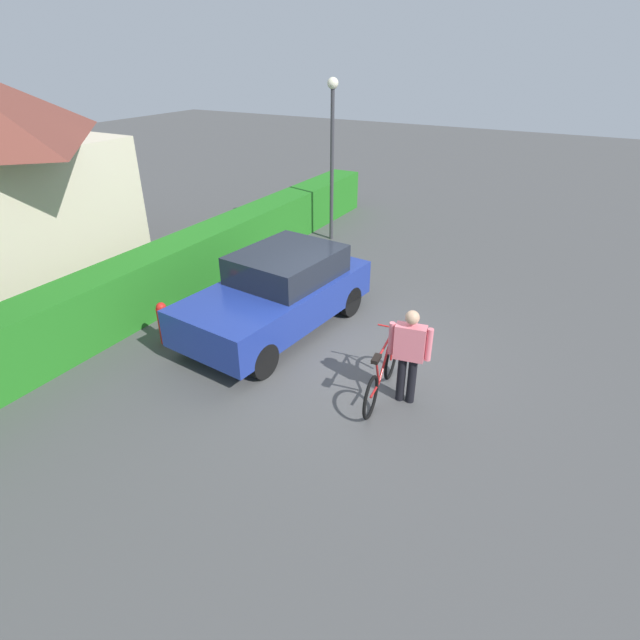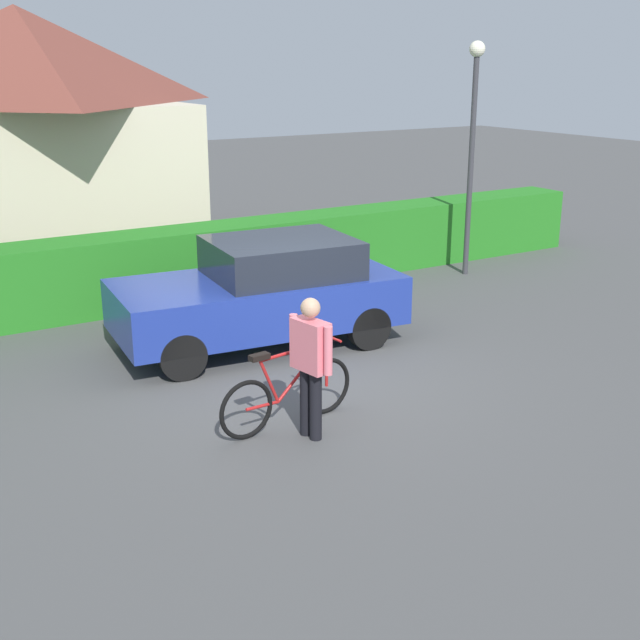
# 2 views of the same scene
# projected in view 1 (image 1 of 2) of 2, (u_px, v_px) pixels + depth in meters

# --- Properties ---
(ground_plane) EXTENTS (60.00, 60.00, 0.00)m
(ground_plane) POSITION_uv_depth(u_px,v_px,m) (343.00, 353.00, 8.94)
(ground_plane) COLOR #4A4A4A
(hedge_row) EXTENTS (17.15, 0.90, 1.18)m
(hedge_row) POSITION_uv_depth(u_px,v_px,m) (162.00, 276.00, 10.47)
(hedge_row) COLOR #24771F
(hedge_row) RESTS_ON ground
(parked_car_near) EXTENTS (4.07, 2.17, 1.49)m
(parked_car_near) POSITION_uv_depth(u_px,v_px,m) (279.00, 292.00, 9.38)
(parked_car_near) COLOR navy
(parked_car_near) RESTS_ON ground
(bicycle) EXTENTS (1.73, 0.50, 0.94)m
(bicycle) POSITION_uv_depth(u_px,v_px,m) (381.00, 375.00, 7.69)
(bicycle) COLOR black
(bicycle) RESTS_ON ground
(person_rider) EXTENTS (0.27, 0.63, 1.54)m
(person_rider) POSITION_uv_depth(u_px,v_px,m) (409.00, 351.00, 7.33)
(person_rider) COLOR black
(person_rider) RESTS_ON ground
(street_lamp) EXTENTS (0.28, 0.28, 4.15)m
(street_lamp) POSITION_uv_depth(u_px,v_px,m) (332.00, 139.00, 13.06)
(street_lamp) COLOR #38383D
(street_lamp) RESTS_ON ground
(fire_hydrant) EXTENTS (0.20, 0.20, 0.81)m
(fire_hydrant) POSITION_uv_depth(u_px,v_px,m) (164.00, 322.00, 9.08)
(fire_hydrant) COLOR red
(fire_hydrant) RESTS_ON ground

